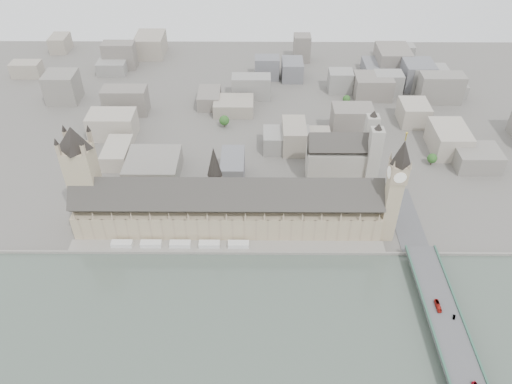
{
  "coord_description": "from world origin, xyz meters",
  "views": [
    {
      "loc": [
        27.06,
        -311.92,
        304.87
      ],
      "look_at": [
        24.74,
        32.41,
        29.87
      ],
      "focal_mm": 35.0,
      "sensor_mm": 36.0,
      "label": 1
    }
  ],
  "objects_px": {
    "elizabeth_tower": "(396,184)",
    "palace_of_westminster": "(228,207)",
    "car_silver": "(454,317)",
    "red_bus_north": "(438,306)",
    "westminster_abbey": "(344,157)",
    "victoria_tower": "(82,173)",
    "westminster_bridge": "(444,322)"
  },
  "relations": [
    {
      "from": "red_bus_north",
      "to": "car_silver",
      "type": "height_order",
      "value": "red_bus_north"
    },
    {
      "from": "westminster_bridge",
      "to": "elizabeth_tower",
      "type": "bearing_deg",
      "value": 104.11
    },
    {
      "from": "westminster_bridge",
      "to": "red_bus_north",
      "type": "relative_size",
      "value": 28.84
    },
    {
      "from": "victoria_tower",
      "to": "palace_of_westminster",
      "type": "bearing_deg",
      "value": -2.96
    },
    {
      "from": "elizabeth_tower",
      "to": "victoria_tower",
      "type": "relative_size",
      "value": 1.07
    },
    {
      "from": "elizabeth_tower",
      "to": "red_bus_north",
      "type": "relative_size",
      "value": 9.54
    },
    {
      "from": "red_bus_north",
      "to": "westminster_bridge",
      "type": "bearing_deg",
      "value": -71.7
    },
    {
      "from": "elizabeth_tower",
      "to": "westminster_bridge",
      "type": "xyz_separation_m",
      "value": [
        24.0,
        -95.5,
        -52.96
      ]
    },
    {
      "from": "palace_of_westminster",
      "to": "car_silver",
      "type": "height_order",
      "value": "palace_of_westminster"
    },
    {
      "from": "westminster_abbey",
      "to": "red_bus_north",
      "type": "bearing_deg",
      "value": -74.48
    },
    {
      "from": "westminster_abbey",
      "to": "car_silver",
      "type": "xyz_separation_m",
      "value": [
        57.24,
        -182.11,
        -14.12
      ]
    },
    {
      "from": "elizabeth_tower",
      "to": "westminster_abbey",
      "type": "relative_size",
      "value": 1.58
    },
    {
      "from": "victoria_tower",
      "to": "westminster_bridge",
      "type": "bearing_deg",
      "value": -21.78
    },
    {
      "from": "westminster_abbey",
      "to": "car_silver",
      "type": "relative_size",
      "value": 15.83
    },
    {
      "from": "palace_of_westminster",
      "to": "westminster_bridge",
      "type": "distance_m",
      "value": 195.05
    },
    {
      "from": "red_bus_north",
      "to": "palace_of_westminster",
      "type": "bearing_deg",
      "value": 149.06
    },
    {
      "from": "palace_of_westminster",
      "to": "red_bus_north",
      "type": "bearing_deg",
      "value": -31.54
    },
    {
      "from": "elizabeth_tower",
      "to": "westminster_bridge",
      "type": "relative_size",
      "value": 0.33
    },
    {
      "from": "westminster_bridge",
      "to": "car_silver",
      "type": "xyz_separation_m",
      "value": [
        6.16,
        0.39,
        5.83
      ]
    },
    {
      "from": "elizabeth_tower",
      "to": "westminster_abbey",
      "type": "xyz_separation_m",
      "value": [
        -27.08,
        87.0,
        -33.01
      ]
    },
    {
      "from": "car_silver",
      "to": "victoria_tower",
      "type": "bearing_deg",
      "value": -178.13
    },
    {
      "from": "car_silver",
      "to": "elizabeth_tower",
      "type": "bearing_deg",
      "value": 130.76
    },
    {
      "from": "westminster_bridge",
      "to": "westminster_abbey",
      "type": "height_order",
      "value": "westminster_abbey"
    },
    {
      "from": "westminster_abbey",
      "to": "victoria_tower",
      "type": "bearing_deg",
      "value": -163.5
    },
    {
      "from": "palace_of_westminster",
      "to": "red_bus_north",
      "type": "height_order",
      "value": "palace_of_westminster"
    },
    {
      "from": "red_bus_north",
      "to": "westminster_abbey",
      "type": "bearing_deg",
      "value": 106.12
    },
    {
      "from": "victoria_tower",
      "to": "westminster_abbey",
      "type": "bearing_deg",
      "value": 16.5
    },
    {
      "from": "elizabeth_tower",
      "to": "palace_of_westminster",
      "type": "bearing_deg",
      "value": 175.15
    },
    {
      "from": "westminster_bridge",
      "to": "westminster_abbey",
      "type": "distance_m",
      "value": 190.56
    },
    {
      "from": "elizabeth_tower",
      "to": "westminster_abbey",
      "type": "distance_m",
      "value": 96.91
    },
    {
      "from": "elizabeth_tower",
      "to": "victoria_tower",
      "type": "bearing_deg",
      "value": 176.04
    },
    {
      "from": "elizabeth_tower",
      "to": "victoria_tower",
      "type": "xyz_separation_m",
      "value": [
        -260.0,
        18.0,
        -2.88
      ]
    }
  ]
}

